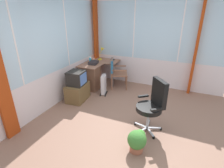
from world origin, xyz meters
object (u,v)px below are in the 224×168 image
Objects in this scene: desk_lamp at (102,51)px; paper_tray at (93,63)px; wooden_armchair at (115,70)px; desk at (91,76)px; office_chair at (153,103)px; potted_plant at (137,140)px; spray_bottle at (90,59)px; tv_on_stand at (77,87)px; tv_remote at (113,59)px; space_heater at (104,84)px.

paper_tray is at bearing -179.36° from desk_lamp.
desk is at bearing 119.44° from wooden_armchair.
office_chair is 0.80m from potted_plant.
desk_lamp reaches higher than potted_plant.
desk_lamp is 1.87× the size of spray_bottle.
desk is 1.52× the size of tv_on_stand.
desk is at bearing 3.69° from tv_on_stand.
office_chair reaches higher than wooden_armchair.
wooden_armchair is at bearing -69.86° from paper_tray.
wooden_armchair reaches higher than potted_plant.
office_chair is (-2.10, -1.76, -0.13)m from tv_remote.
tv_on_stand is at bearing -169.84° from spray_bottle.
wooden_armchair is at bearing -26.87° from tv_on_stand.
wooden_armchair is (0.13, -0.78, -0.27)m from spray_bottle.
wooden_armchair is at bearing -125.76° from tv_remote.
paper_tray is at bearing -12.48° from desk.
spray_bottle is 0.24× the size of wooden_armchair.
space_heater is at bearing -110.24° from desk.
office_chair reaches higher than paper_tray.
tv_remote reaches higher than space_heater.
desk is 5.71× the size of spray_bottle.
desk is 0.52m from spray_bottle.
tv_remote is at bearing -79.89° from desk_lamp.
space_heater is at bearing -122.99° from spray_bottle.
tv_on_stand reaches higher than space_heater.
office_chair is at bearing -123.89° from spray_bottle.
spray_bottle is 0.27× the size of tv_on_stand.
potted_plant is at bearing -134.10° from desk.
paper_tray reaches higher than potted_plant.
spray_bottle reaches higher than desk.
desk_lamp is 1.02× the size of potted_plant.
desk is 0.76m from wooden_armchair.
tv_remote is 0.38× the size of potted_plant.
spray_bottle is at bearing 29.72° from desk.
tv_on_stand is (-1.62, 0.32, -0.39)m from tv_remote.
desk_lamp is 0.56m from spray_bottle.
office_chair is 2.70× the size of potted_plant.
desk_lamp reaches higher than tv_on_stand.
wooden_armchair is 1.57× the size of space_heater.
office_chair is at bearing -124.26° from space_heater.
paper_tray is 0.52× the size of space_heater.
paper_tray is (-0.61, -0.01, -0.22)m from desk_lamp.
space_heater is at bearing 40.26° from potted_plant.
desk_lamp is 0.85m from wooden_armchair.
paper_tray is 0.75× the size of potted_plant.
wooden_armchair is at bearing -60.56° from desk.
wooden_armchair is 2.22m from office_chair.
tv_on_stand is 2.30m from potted_plant.
spray_bottle is 0.20× the size of office_chair.
spray_bottle reaches higher than wooden_armchair.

